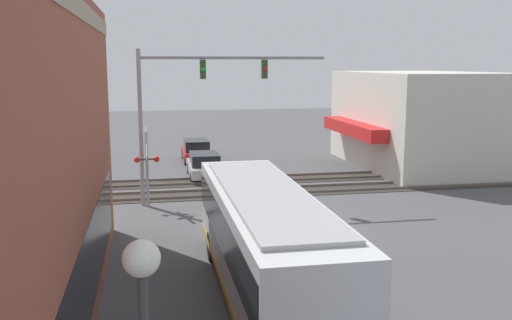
# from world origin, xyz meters

# --- Properties ---
(ground_plane) EXTENTS (120.00, 120.00, 0.00)m
(ground_plane) POSITION_xyz_m (0.00, 0.00, 0.00)
(ground_plane) COLOR #4C4C4F
(shop_building) EXTENTS (12.56, 8.97, 6.17)m
(shop_building) POSITION_xyz_m (11.71, -11.35, 3.08)
(shop_building) COLOR beige
(shop_building) RESTS_ON ground
(city_bus) EXTENTS (11.41, 2.59, 3.20)m
(city_bus) POSITION_xyz_m (-7.51, 2.80, 1.77)
(city_bus) COLOR silver
(city_bus) RESTS_ON ground
(traffic_signal_gantry) EXTENTS (0.42, 9.01, 7.40)m
(traffic_signal_gantry) POSITION_xyz_m (4.37, 3.82, 5.44)
(traffic_signal_gantry) COLOR gray
(traffic_signal_gantry) RESTS_ON ground
(crossing_signal) EXTENTS (1.41, 1.18, 3.81)m
(crossing_signal) POSITION_xyz_m (3.88, 6.11, 2.30)
(crossing_signal) COLOR gray
(crossing_signal) RESTS_ON ground
(rail_track_near) EXTENTS (2.60, 60.00, 0.15)m
(rail_track_near) POSITION_xyz_m (6.00, 0.00, 0.03)
(rail_track_near) COLOR #332D28
(rail_track_near) RESTS_ON ground
(rail_track_far) EXTENTS (2.60, 60.00, 0.15)m
(rail_track_far) POSITION_xyz_m (9.20, 0.00, 0.03)
(rail_track_far) COLOR #332D28
(rail_track_far) RESTS_ON ground
(parked_car_silver) EXTENTS (4.52, 1.82, 1.49)m
(parked_car_silver) POSITION_xyz_m (10.54, 2.80, 0.69)
(parked_car_silver) COLOR #B7B7BC
(parked_car_silver) RESTS_ON ground
(parked_car_red) EXTENTS (4.54, 1.82, 1.53)m
(parked_car_red) POSITION_xyz_m (16.25, 2.80, 0.71)
(parked_car_red) COLOR #B21E19
(parked_car_red) RESTS_ON ground
(pedestrian_near_bus) EXTENTS (0.34, 0.34, 1.75)m
(pedestrian_near_bus) POSITION_xyz_m (-4.86, 0.94, 0.89)
(pedestrian_near_bus) COLOR #2D3351
(pedestrian_near_bus) RESTS_ON ground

